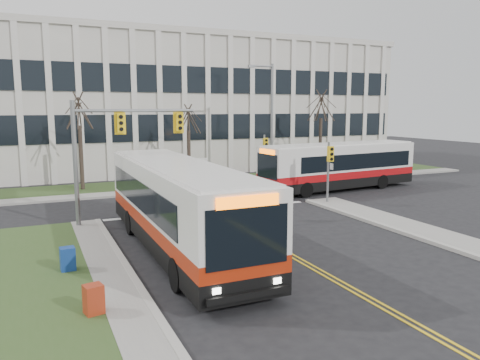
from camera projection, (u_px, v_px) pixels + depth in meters
name	position (u px, v px, depth m)	size (l,w,h in m)	color
ground	(280.00, 249.00, 19.48)	(120.00, 120.00, 0.00)	black
grass_verge	(9.00, 358.00, 10.91)	(5.00, 26.00, 0.12)	#354E21
sidewalk_west	(137.00, 332.00, 12.13)	(1.20, 26.00, 0.14)	#9E9B93
sidewalk_cross	(240.00, 185.00, 35.20)	(44.00, 1.60, 0.14)	#9E9B93
building_lawn	(226.00, 180.00, 37.72)	(44.00, 5.00, 0.12)	#354E21
office_building	(180.00, 106.00, 47.63)	(40.00, 16.00, 12.00)	silver
mast_arm_signal	(110.00, 140.00, 23.01)	(6.11, 0.38, 6.20)	slate
signal_pole_near	(329.00, 164.00, 28.24)	(0.34, 0.39, 3.80)	slate
signal_pole_far	(265.00, 152.00, 35.90)	(0.34, 0.39, 3.80)	slate
streetlight	(270.00, 116.00, 36.55)	(2.15, 0.25, 9.20)	slate
directory_sign	(198.00, 169.00, 36.09)	(1.50, 0.12, 2.00)	slate
tree_left	(79.00, 113.00, 32.43)	(1.80, 1.80, 7.70)	#42352B
tree_mid	(188.00, 120.00, 35.95)	(1.80, 1.80, 6.82)	#42352B
tree_right	(321.00, 107.00, 40.48)	(1.80, 1.80, 8.25)	#42352B
bus_main	(178.00, 208.00, 19.08)	(2.89, 13.34, 3.56)	silver
bus_cross	(339.00, 167.00, 33.42)	(2.66, 12.28, 3.27)	silver
newspaper_box_blue	(68.00, 260.00, 16.59)	(0.50, 0.45, 0.95)	navy
newspaper_box_red	(94.00, 301.00, 13.09)	(0.50, 0.45, 0.95)	maroon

